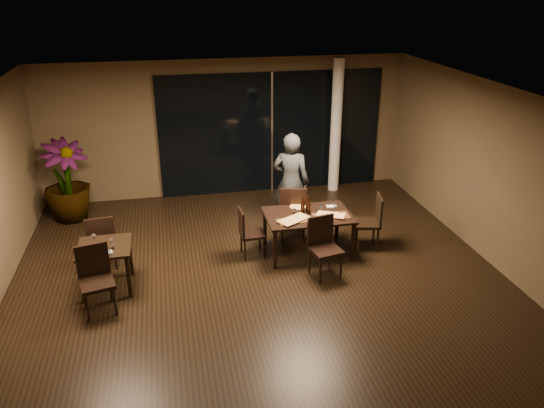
{
  "coord_description": "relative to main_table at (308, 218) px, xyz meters",
  "views": [
    {
      "loc": [
        -1.34,
        -7.32,
        4.58
      ],
      "look_at": [
        0.33,
        0.7,
        1.05
      ],
      "focal_mm": 35.0,
      "sensor_mm": 36.0,
      "label": 1
    }
  ],
  "objects": [
    {
      "name": "ground",
      "position": [
        -1.0,
        -0.8,
        -0.68
      ],
      "size": [
        8.0,
        8.0,
        0.0
      ],
      "primitive_type": "plane",
      "color": "black",
      "rests_on": "ground"
    },
    {
      "name": "wall_back",
      "position": [
        -1.0,
        3.25,
        0.82
      ],
      "size": [
        8.0,
        0.1,
        3.0
      ],
      "primitive_type": "cube",
      "color": "brown",
      "rests_on": "ground"
    },
    {
      "name": "wall_front",
      "position": [
        -1.0,
        -4.85,
        0.82
      ],
      "size": [
        8.0,
        0.1,
        3.0
      ],
      "primitive_type": "cube",
      "color": "brown",
      "rests_on": "ground"
    },
    {
      "name": "wall_right",
      "position": [
        3.05,
        -0.8,
        0.82
      ],
      "size": [
        0.1,
        8.0,
        3.0
      ],
      "primitive_type": "cube",
      "color": "brown",
      "rests_on": "ground"
    },
    {
      "name": "ceiling",
      "position": [
        -1.0,
        -0.8,
        2.34
      ],
      "size": [
        8.0,
        8.0,
        0.04
      ],
      "primitive_type": "cube",
      "color": "silver",
      "rests_on": "wall_back"
    },
    {
      "name": "window_panel",
      "position": [
        0.0,
        3.16,
        0.67
      ],
      "size": [
        5.0,
        0.06,
        2.7
      ],
      "primitive_type": "cube",
      "color": "black",
      "rests_on": "ground"
    },
    {
      "name": "column",
      "position": [
        1.4,
        2.85,
        0.82
      ],
      "size": [
        0.24,
        0.24,
        3.0
      ],
      "primitive_type": "cylinder",
      "color": "white",
      "rests_on": "ground"
    },
    {
      "name": "main_table",
      "position": [
        0.0,
        0.0,
        0.0
      ],
      "size": [
        1.5,
        1.0,
        0.75
      ],
      "color": "black",
      "rests_on": "ground"
    },
    {
      "name": "side_table",
      "position": [
        -3.4,
        -0.5,
        -0.05
      ],
      "size": [
        0.8,
        0.8,
        0.75
      ],
      "color": "black",
      "rests_on": "ground"
    },
    {
      "name": "chair_main_far",
      "position": [
        -0.12,
        0.59,
        -0.08
      ],
      "size": [
        0.6,
        0.6,
        1.06
      ],
      "rotation": [
        0.0,
        0.0,
        2.9
      ],
      "color": "black",
      "rests_on": "ground"
    },
    {
      "name": "chair_main_near",
      "position": [
        0.05,
        -0.75,
        -0.11
      ],
      "size": [
        0.55,
        0.55,
        1.01
      ],
      "rotation": [
        0.0,
        0.0,
        0.2
      ],
      "color": "black",
      "rests_on": "ground"
    },
    {
      "name": "chair_main_left",
      "position": [
        -1.06,
        0.08,
        -0.17
      ],
      "size": [
        0.43,
        0.43,
        0.9
      ],
      "rotation": [
        0.0,
        0.0,
        1.61
      ],
      "color": "black",
      "rests_on": "ground"
    },
    {
      "name": "chair_main_right",
      "position": [
        1.18,
        -0.02,
        -0.12
      ],
      "size": [
        0.55,
        0.55,
        1.0
      ],
      "rotation": [
        0.0,
        0.0,
        -1.77
      ],
      "color": "black",
      "rests_on": "ground"
    },
    {
      "name": "chair_side_far",
      "position": [
        -3.52,
        0.16,
        -0.12
      ],
      "size": [
        0.51,
        0.51,
        0.99
      ],
      "rotation": [
        0.0,
        0.0,
        3.25
      ],
      "color": "black",
      "rests_on": "ground"
    },
    {
      "name": "chair_side_near",
      "position": [
        -3.5,
        -1.06,
        -0.11
      ],
      "size": [
        0.57,
        0.57,
        1.02
      ],
      "rotation": [
        0.0,
        0.0,
        0.24
      ],
      "color": "black",
      "rests_on": "ground"
    },
    {
      "name": "diner",
      "position": [
        -0.06,
        1.07,
        0.29
      ],
      "size": [
        0.77,
        0.66,
        1.92
      ],
      "primitive_type": "imported",
      "rotation": [
        0.0,
        0.0,
        2.73
      ],
      "color": "#2C2F31",
      "rests_on": "ground"
    },
    {
      "name": "potted_plant",
      "position": [
        -4.34,
        2.39,
        0.15
      ],
      "size": [
        1.24,
        1.24,
        1.64
      ],
      "primitive_type": "imported",
      "rotation": [
        0.0,
        0.0,
        0.59
      ],
      "color": "#1C521B",
      "rests_on": "ground"
    },
    {
      "name": "pizza_board_left",
      "position": [
        -0.31,
        -0.21,
        0.08
      ],
      "size": [
        0.6,
        0.36,
        0.01
      ],
      "primitive_type": "cube",
      "rotation": [
        0.0,
        0.0,
        0.15
      ],
      "color": "#4F3319",
      "rests_on": "main_table"
    },
    {
      "name": "pizza_board_right",
      "position": [
        0.36,
        -0.16,
        0.08
      ],
      "size": [
        0.64,
        0.34,
        0.01
      ],
      "primitive_type": "cube",
      "rotation": [
        0.0,
        0.0,
        -0.04
      ],
      "color": "#492717",
      "rests_on": "main_table"
    },
    {
      "name": "oblong_pizza_left",
      "position": [
        -0.31,
        -0.21,
        0.1
      ],
      "size": [
        0.59,
        0.49,
        0.02
      ],
      "primitive_type": null,
      "rotation": [
        0.0,
        0.0,
        0.53
      ],
      "color": "#6B090A",
      "rests_on": "pizza_board_left"
    },
    {
      "name": "oblong_pizza_right",
      "position": [
        0.36,
        -0.16,
        0.1
      ],
      "size": [
        0.51,
        0.4,
        0.02
      ],
      "primitive_type": null,
      "rotation": [
        0.0,
        0.0,
        -0.48
      ],
      "color": "#690E09",
      "rests_on": "pizza_board_right"
    },
    {
      "name": "round_pizza",
      "position": [
        -0.11,
        0.33,
        0.08
      ],
      "size": [
        0.28,
        0.28,
        0.01
      ],
      "primitive_type": "cylinder",
      "color": "#AC1C13",
      "rests_on": "main_table"
    },
    {
      "name": "bottle_a",
      "position": [
        -0.08,
        0.08,
        0.23
      ],
      "size": [
        0.07,
        0.07,
        0.32
      ],
      "primitive_type": null,
      "color": "black",
      "rests_on": "main_table"
    },
    {
      "name": "bottle_b",
      "position": [
        0.01,
        0.03,
        0.23
      ],
      "size": [
        0.07,
        0.07,
        0.3
      ],
      "primitive_type": null,
      "color": "black",
      "rests_on": "main_table"
    },
    {
      "name": "bottle_c",
      "position": [
        0.01,
        0.11,
        0.23
      ],
      "size": [
        0.07,
        0.07,
        0.31
      ],
      "primitive_type": null,
      "color": "black",
      "rests_on": "main_table"
    },
    {
      "name": "tumbler_left",
      "position": [
        -0.23,
        0.09,
        0.11
      ],
      "size": [
        0.07,
        0.07,
        0.08
      ],
      "primitive_type": "cylinder",
      "color": "white",
      "rests_on": "main_table"
    },
    {
      "name": "tumbler_right",
      "position": [
        0.26,
        0.12,
        0.12
      ],
      "size": [
        0.08,
        0.08,
        0.1
      ],
      "primitive_type": "cylinder",
      "color": "white",
      "rests_on": "main_table"
    },
    {
      "name": "napkin_near",
      "position": [
        0.51,
        -0.13,
        0.08
      ],
      "size": [
        0.19,
        0.12,
        0.01
      ],
      "primitive_type": "cube",
      "rotation": [
        0.0,
        0.0,
        -0.12
      ],
      "color": "white",
      "rests_on": "main_table"
    },
    {
      "name": "napkin_far",
      "position": [
        0.5,
        0.24,
        0.08
      ],
      "size": [
        0.18,
        0.11,
        0.01
      ],
      "primitive_type": "cube",
      "rotation": [
        0.0,
        0.0,
        -0.04
      ],
      "color": "white",
      "rests_on": "main_table"
    },
    {
      "name": "wine_glass_a",
      "position": [
        -3.54,
        -0.42,
        0.16
      ],
      "size": [
        0.08,
        0.08,
        0.17
      ],
      "primitive_type": null,
      "color": "white",
      "rests_on": "side_table"
    },
    {
      "name": "wine_glass_b",
      "position": [
        -3.27,
        -0.6,
        0.15
      ],
      "size": [
        0.07,
        0.07,
        0.16
      ],
      "primitive_type": null,
      "color": "white",
      "rests_on": "side_table"
    },
    {
      "name": "side_napkin",
      "position": [
        -3.35,
        -0.74,
        0.08
      ],
      "size": [
        0.2,
        0.14,
        0.01
      ],
      "primitive_type": "cube",
      "rotation": [
        0.0,
        0.0,
        0.2
      ],
      "color": "silver",
      "rests_on": "side_table"
    }
  ]
}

